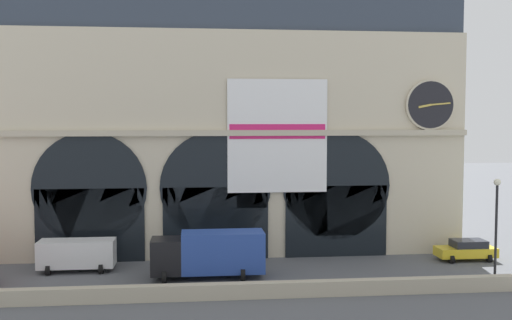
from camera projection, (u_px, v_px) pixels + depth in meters
ground_plane at (219, 276)px, 40.14m from camera, size 200.00×200.00×0.00m
quay_parapet_wall at (222, 291)px, 35.00m from camera, size 90.00×0.70×0.93m
station_building at (214, 120)px, 47.23m from camera, size 39.11×6.12×21.78m
van_midwest at (77, 254)px, 41.41m from camera, size 5.20×2.48×2.20m
box_truck_center at (209, 253)px, 39.57m from camera, size 7.50×2.91×3.12m
car_east at (466, 250)px, 44.68m from camera, size 4.40×2.22×1.55m
street_lamp_quayside at (496, 218)px, 37.33m from camera, size 0.44×0.44×6.90m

